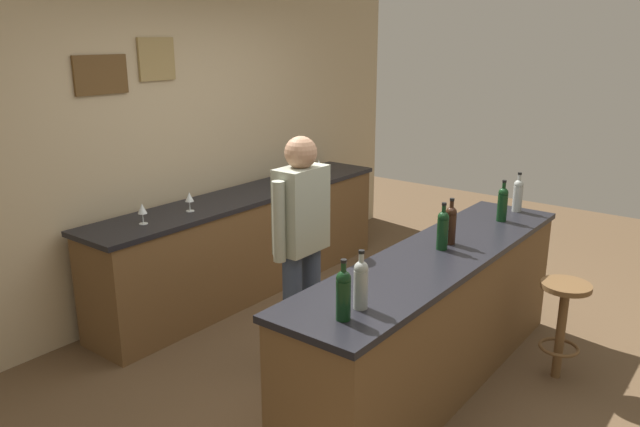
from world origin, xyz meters
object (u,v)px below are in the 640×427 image
(wine_bottle_d, at_px, (451,224))
(coffee_mug, at_px, (279,177))
(wine_bottle_b, at_px, (361,283))
(wine_glass_c, at_px, (293,168))
(wine_glass_a, at_px, (142,209))
(wine_glass_b, at_px, (189,198))
(bar_stool, at_px, (563,314))
(wine_glass_d, at_px, (319,164))
(wine_bottle_f, at_px, (518,194))
(wine_bottle_c, at_px, (443,229))
(wine_bottle_a, at_px, (343,293))
(wine_bottle_e, at_px, (503,203))
(bartender, at_px, (302,239))

(wine_bottle_d, bearing_deg, coffee_mug, 71.62)
(wine_bottle_b, xyz_separation_m, wine_glass_c, (2.02, 2.14, -0.05))
(wine_glass_a, distance_m, wine_glass_b, 0.43)
(bar_stool, bearing_deg, wine_glass_a, 116.15)
(wine_glass_a, relative_size, wine_glass_b, 1.00)
(wine_glass_c, xyz_separation_m, wine_glass_d, (0.29, -0.08, 0.00))
(wine_glass_b, bearing_deg, wine_glass_c, 2.96)
(wine_bottle_f, height_order, coffee_mug, wine_bottle_f)
(wine_bottle_f, xyz_separation_m, wine_glass_b, (-1.50, 2.05, -0.05))
(wine_bottle_c, distance_m, wine_glass_a, 2.15)
(wine_bottle_a, distance_m, wine_bottle_e, 2.02)
(wine_bottle_d, bearing_deg, wine_glass_c, 67.54)
(wine_glass_c, bearing_deg, wine_glass_b, -177.04)
(bar_stool, relative_size, wine_bottle_e, 2.22)
(wine_bottle_a, relative_size, wine_bottle_f, 1.00)
(wine_bottle_f, relative_size, wine_glass_c, 1.97)
(bar_stool, xyz_separation_m, wine_bottle_a, (-1.71, 0.56, 0.60))
(wine_bottle_b, height_order, wine_bottle_f, same)
(wine_glass_d, bearing_deg, wine_bottle_b, -138.29)
(wine_bottle_d, xyz_separation_m, coffee_mug, (0.70, 2.10, -0.11))
(wine_bottle_f, xyz_separation_m, wine_glass_a, (-1.93, 2.06, -0.05))
(bartender, relative_size, wine_glass_d, 10.45)
(wine_glass_d, height_order, coffee_mug, wine_glass_d)
(wine_bottle_c, height_order, wine_bottle_d, same)
(wine_bottle_f, height_order, wine_glass_a, wine_bottle_f)
(wine_glass_d, distance_m, coffee_mug, 0.47)
(wine_bottle_e, height_order, coffee_mug, wine_bottle_e)
(wine_glass_a, bearing_deg, wine_bottle_f, -46.83)
(wine_bottle_e, bearing_deg, wine_glass_c, 85.93)
(bartender, bearing_deg, wine_glass_a, 106.44)
(coffee_mug, bearing_deg, wine_bottle_c, -111.38)
(coffee_mug, bearing_deg, wine_bottle_b, -130.43)
(wine_bottle_c, xyz_separation_m, wine_bottle_f, (1.14, -0.06, 0.00))
(coffee_mug, bearing_deg, wine_bottle_d, -108.38)
(coffee_mug, bearing_deg, bartender, -133.81)
(bar_stool, height_order, wine_glass_a, wine_glass_a)
(wine_bottle_e, bearing_deg, wine_glass_b, 119.91)
(wine_bottle_a, relative_size, wine_glass_c, 1.97)
(wine_bottle_e, relative_size, coffee_mug, 2.45)
(wine_bottle_e, relative_size, wine_glass_d, 1.97)
(wine_glass_d, bearing_deg, wine_bottle_a, -140.05)
(wine_bottle_c, bearing_deg, wine_glass_d, 57.28)
(wine_bottle_f, distance_m, wine_glass_c, 2.13)
(wine_glass_a, bearing_deg, bartender, -73.56)
(wine_bottle_f, bearing_deg, coffee_mug, 98.31)
(wine_bottle_b, relative_size, wine_glass_c, 1.97)
(bartender, height_order, wine_bottle_c, bartender)
(wine_bottle_b, bearing_deg, bartender, 55.32)
(wine_bottle_d, bearing_deg, wine_glass_b, 103.72)
(wine_bottle_e, bearing_deg, wine_bottle_a, -179.24)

